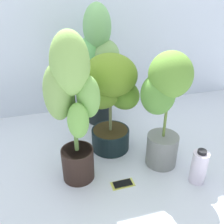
{
  "coord_description": "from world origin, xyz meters",
  "views": [
    {
      "loc": [
        -0.4,
        -1.32,
        1.12
      ],
      "look_at": [
        0.02,
        0.12,
        0.31
      ],
      "focal_mm": 39.74,
      "sensor_mm": 36.0,
      "label": 1
    }
  ],
  "objects_px": {
    "potted_plant_front_left": "(72,105)",
    "nutrient_bottle": "(199,167)",
    "potted_plant_front_right": "(165,101)",
    "cell_phone": "(123,184)",
    "potted_plant_back_center": "(99,58)",
    "potted_plant_center": "(110,94)"
  },
  "relations": [
    {
      "from": "potted_plant_back_center",
      "to": "potted_plant_front_right",
      "type": "xyz_separation_m",
      "value": [
        0.24,
        -0.67,
        -0.1
      ]
    },
    {
      "from": "potted_plant_front_left",
      "to": "potted_plant_front_right",
      "type": "bearing_deg",
      "value": -1.02
    },
    {
      "from": "potted_plant_front_right",
      "to": "potted_plant_front_left",
      "type": "relative_size",
      "value": 0.85
    },
    {
      "from": "nutrient_bottle",
      "to": "potted_plant_front_left",
      "type": "bearing_deg",
      "value": 161.4
    },
    {
      "from": "potted_plant_back_center",
      "to": "potted_plant_front_left",
      "type": "bearing_deg",
      "value": -115.1
    },
    {
      "from": "potted_plant_front_left",
      "to": "nutrient_bottle",
      "type": "bearing_deg",
      "value": -18.6
    },
    {
      "from": "potted_plant_back_center",
      "to": "cell_phone",
      "type": "height_order",
      "value": "potted_plant_back_center"
    },
    {
      "from": "potted_plant_center",
      "to": "potted_plant_front_right",
      "type": "xyz_separation_m",
      "value": [
        0.27,
        -0.26,
        0.03
      ]
    },
    {
      "from": "potted_plant_center",
      "to": "cell_phone",
      "type": "xyz_separation_m",
      "value": [
        -0.03,
        -0.39,
        -0.44
      ]
    },
    {
      "from": "cell_phone",
      "to": "nutrient_bottle",
      "type": "height_order",
      "value": "nutrient_bottle"
    },
    {
      "from": "potted_plant_front_left",
      "to": "nutrient_bottle",
      "type": "xyz_separation_m",
      "value": [
        0.71,
        -0.24,
        -0.41
      ]
    },
    {
      "from": "potted_plant_center",
      "to": "potted_plant_front_left",
      "type": "bearing_deg",
      "value": -138.35
    },
    {
      "from": "potted_plant_front_left",
      "to": "nutrient_bottle",
      "type": "height_order",
      "value": "potted_plant_front_left"
    },
    {
      "from": "potted_plant_front_right",
      "to": "cell_phone",
      "type": "xyz_separation_m",
      "value": [
        -0.3,
        -0.13,
        -0.47
      ]
    },
    {
      "from": "potted_plant_front_right",
      "to": "potted_plant_front_left",
      "type": "height_order",
      "value": "potted_plant_front_left"
    },
    {
      "from": "potted_plant_center",
      "to": "nutrient_bottle",
      "type": "height_order",
      "value": "potted_plant_center"
    },
    {
      "from": "potted_plant_center",
      "to": "cell_phone",
      "type": "relative_size",
      "value": 4.91
    },
    {
      "from": "potted_plant_back_center",
      "to": "cell_phone",
      "type": "distance_m",
      "value": 0.98
    },
    {
      "from": "potted_plant_back_center",
      "to": "potted_plant_front_left",
      "type": "distance_m",
      "value": 0.73
    },
    {
      "from": "cell_phone",
      "to": "potted_plant_front_right",
      "type": "bearing_deg",
      "value": 112.79
    },
    {
      "from": "cell_phone",
      "to": "nutrient_bottle",
      "type": "distance_m",
      "value": 0.48
    },
    {
      "from": "potted_plant_center",
      "to": "potted_plant_front_right",
      "type": "relative_size",
      "value": 0.92
    }
  ]
}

